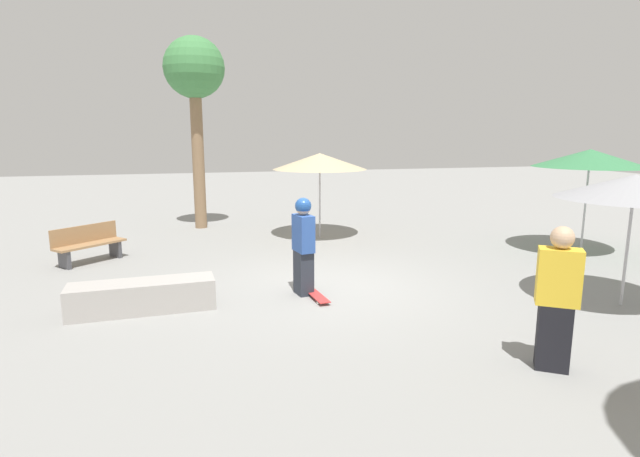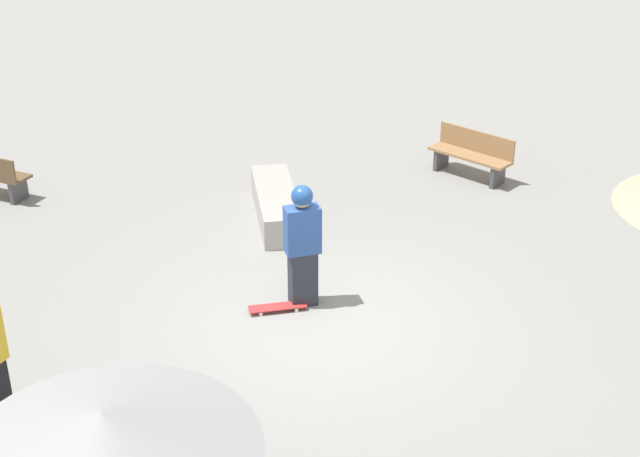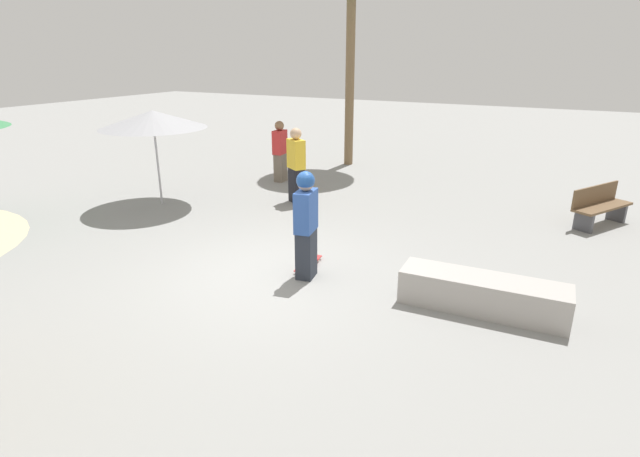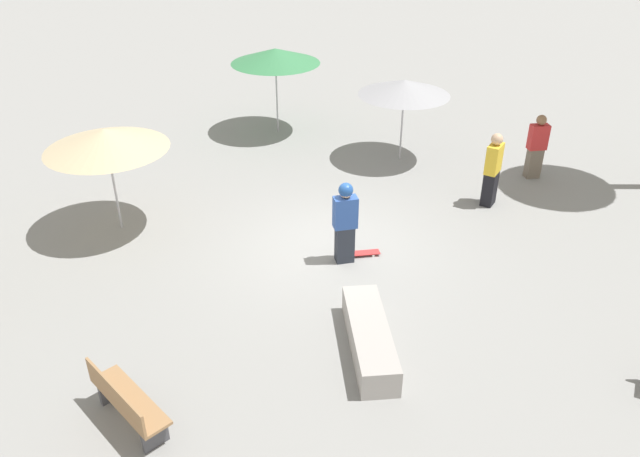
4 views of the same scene
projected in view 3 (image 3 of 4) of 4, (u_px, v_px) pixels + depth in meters
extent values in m
plane|color=gray|center=(272.00, 276.00, 8.34)|extent=(60.00, 60.00, 0.00)
cube|color=#282D38|center=(306.00, 254.00, 8.17)|extent=(0.41, 0.33, 0.81)
cube|color=#2D519E|center=(306.00, 211.00, 7.92)|extent=(0.51, 0.34, 0.67)
sphere|color=tan|center=(306.00, 183.00, 7.76)|extent=(0.26, 0.26, 0.26)
sphere|color=#1E478C|center=(306.00, 181.00, 7.75)|extent=(0.30, 0.30, 0.30)
cube|color=red|center=(308.00, 263.00, 8.66)|extent=(0.82, 0.28, 0.02)
cylinder|color=silver|center=(309.00, 259.00, 8.92)|extent=(0.06, 0.04, 0.05)
cylinder|color=silver|center=(318.00, 261.00, 8.86)|extent=(0.06, 0.04, 0.05)
cylinder|color=silver|center=(298.00, 270.00, 8.49)|extent=(0.06, 0.04, 0.05)
cylinder|color=silver|center=(307.00, 271.00, 8.43)|extent=(0.06, 0.04, 0.05)
cube|color=#A8A39E|center=(482.00, 294.00, 7.15)|extent=(0.73, 2.36, 0.51)
cube|color=#47474C|center=(616.00, 212.00, 10.96)|extent=(0.27, 0.38, 0.40)
cube|color=#47474C|center=(584.00, 222.00, 10.33)|extent=(0.27, 0.38, 0.40)
cube|color=brown|center=(602.00, 207.00, 10.57)|extent=(1.60, 1.19, 0.05)
cube|color=brown|center=(595.00, 194.00, 10.65)|extent=(1.40, 0.84, 0.40)
cylinder|color=#B7B7BC|center=(158.00, 162.00, 11.88)|extent=(0.05, 0.05, 2.11)
cone|color=#99999E|center=(153.00, 119.00, 11.54)|extent=(2.46, 2.46, 0.40)
cylinder|color=brown|center=(350.00, 69.00, 15.56)|extent=(0.28, 0.28, 6.03)
cube|color=#726656|center=(280.00, 168.00, 14.25)|extent=(0.38, 0.29, 0.80)
cube|color=red|center=(280.00, 142.00, 14.01)|extent=(0.49, 0.30, 0.66)
sphere|color=#8C6647|center=(279.00, 126.00, 13.85)|extent=(0.26, 0.26, 0.26)
cube|color=black|center=(297.00, 185.00, 12.27)|extent=(0.45, 0.48, 0.85)
cube|color=yellow|center=(296.00, 154.00, 12.01)|extent=(0.51, 0.57, 0.70)
sphere|color=tan|center=(296.00, 134.00, 11.85)|extent=(0.28, 0.28, 0.28)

